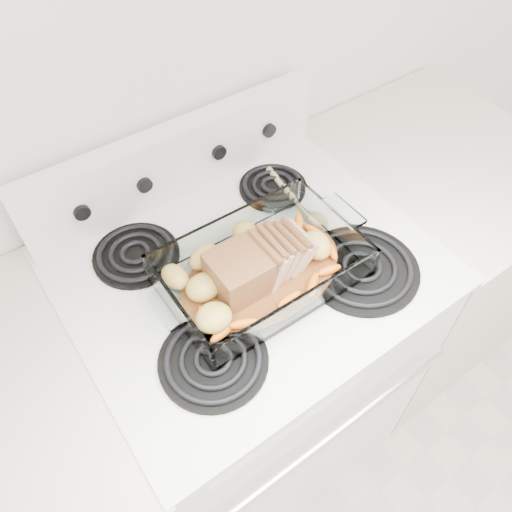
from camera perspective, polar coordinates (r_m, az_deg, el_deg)
electric_range at (r=1.48m, az=-0.77°, el=-11.91°), size 0.78×0.70×1.12m
counter_left at (r=1.47m, az=-24.86°, el=-24.70°), size 0.58×0.68×0.93m
counter_right at (r=1.78m, az=17.04°, el=-0.57°), size 0.58×0.68×0.93m
baking_dish at (r=1.05m, az=0.64°, el=-1.65°), size 0.41×0.27×0.08m
pork_roast at (r=1.01m, az=-0.35°, el=-1.18°), size 0.23×0.11×0.09m
roast_vegetables at (r=1.06m, az=-0.76°, el=-0.14°), size 0.38×0.20×0.05m
wooden_spoon at (r=1.20m, az=5.51°, el=5.56°), size 0.05×0.25×0.02m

